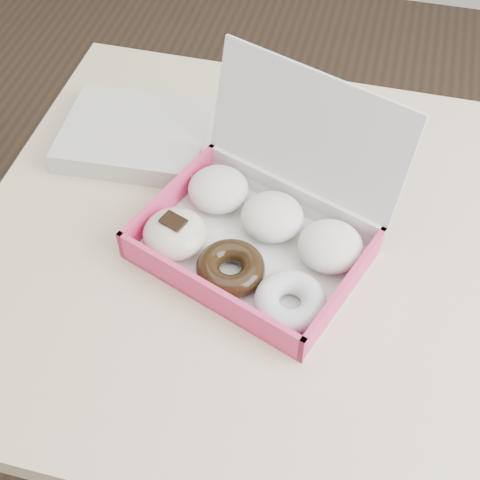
# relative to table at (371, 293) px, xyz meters

# --- Properties ---
(ground) EXTENTS (4.00, 4.00, 0.00)m
(ground) POSITION_rel_table_xyz_m (0.00, 0.00, -0.67)
(ground) COLOR black
(ground) RESTS_ON ground
(table) EXTENTS (1.20, 0.80, 0.75)m
(table) POSITION_rel_table_xyz_m (0.00, 0.00, 0.00)
(table) COLOR tan
(table) RESTS_ON ground
(donut_box) EXTENTS (0.38, 0.36, 0.22)m
(donut_box) POSITION_rel_table_xyz_m (-0.18, -0.01, 0.11)
(donut_box) COLOR silver
(donut_box) RESTS_ON table
(newspapers) EXTENTS (0.24, 0.20, 0.04)m
(newspapers) POSITION_rel_table_xyz_m (-0.42, 0.15, 0.10)
(newspapers) COLOR silver
(newspapers) RESTS_ON table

